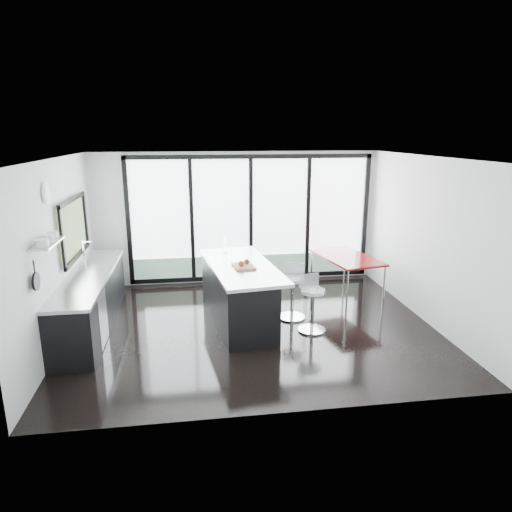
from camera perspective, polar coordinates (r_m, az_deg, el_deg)
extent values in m
cube|color=black|center=(7.81, -0.41, -8.77)|extent=(6.00, 5.00, 0.00)
cube|color=white|center=(7.15, -0.46, 12.20)|extent=(6.00, 5.00, 0.00)
cube|color=silver|center=(9.78, -2.44, 4.73)|extent=(6.00, 0.00, 2.80)
cube|color=white|center=(9.79, -0.67, 4.75)|extent=(5.00, 0.02, 2.50)
cube|color=slate|center=(9.99, -0.62, -1.12)|extent=(5.00, 0.02, 0.44)
cube|color=black|center=(9.67, -8.03, 4.47)|extent=(0.08, 0.04, 2.50)
cube|color=black|center=(9.75, -0.64, 4.70)|extent=(0.08, 0.04, 2.50)
cube|color=black|center=(9.99, 6.51, 4.86)|extent=(0.08, 0.04, 2.50)
cube|color=silver|center=(5.00, 3.50, -5.59)|extent=(6.00, 0.00, 2.80)
cube|color=silver|center=(7.57, -23.56, 0.36)|extent=(0.00, 5.00, 2.80)
cube|color=#536A44|center=(8.37, -21.96, 3.25)|extent=(0.02, 1.60, 0.90)
cube|color=#AAADAF|center=(6.66, -24.63, 1.46)|extent=(0.25, 0.80, 0.03)
cylinder|color=white|center=(7.11, -24.74, 7.17)|extent=(0.04, 0.30, 0.30)
cylinder|color=black|center=(6.41, -25.79, -2.88)|extent=(0.03, 0.24, 0.24)
cube|color=silver|center=(8.30, 20.55, 1.88)|extent=(0.00, 5.00, 2.80)
cube|color=black|center=(8.14, -19.92, -5.42)|extent=(0.65, 3.20, 0.87)
cube|color=#AAADAF|center=(7.99, -20.22, -2.33)|extent=(0.69, 3.24, 0.05)
cube|color=#AAADAF|center=(8.46, -19.56, -1.32)|extent=(0.45, 0.48, 0.06)
cylinder|color=silver|center=(8.43, -20.70, 0.24)|extent=(0.02, 0.02, 0.44)
cube|color=#AAADAF|center=(7.39, -18.62, -7.50)|extent=(0.03, 0.60, 0.80)
cube|color=black|center=(7.90, -2.42, -4.80)|extent=(1.11, 2.47, 0.94)
cube|color=#AAADAF|center=(7.77, -1.84, -1.28)|extent=(1.33, 2.57, 0.05)
cube|color=#AA7B52|center=(7.60, -1.55, -1.30)|extent=(0.38, 0.47, 0.03)
sphere|color=maroon|center=(7.52, -1.85, -0.97)|extent=(0.11, 0.11, 0.10)
sphere|color=brown|center=(7.65, -1.18, -0.71)|extent=(0.10, 0.10, 0.09)
cylinder|color=silver|center=(8.47, -3.87, 1.34)|extent=(0.09, 0.09, 0.30)
cylinder|color=silver|center=(7.56, 7.06, -6.75)|extent=(0.54, 0.54, 0.72)
cylinder|color=silver|center=(8.03, 4.53, -5.25)|extent=(0.62, 0.62, 0.75)
cube|color=maroon|center=(9.20, 11.15, -2.54)|extent=(1.17, 1.69, 0.83)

